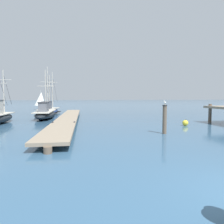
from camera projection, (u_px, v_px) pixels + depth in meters
name	position (u px, v px, depth m)	size (l,w,h in m)	color
floating_dock	(68.00, 118.00, 19.92)	(3.39, 23.42, 0.53)	gray
fishing_boat_0	(45.00, 113.00, 22.85)	(2.22, 8.32, 5.99)	black
fishing_boat_2	(49.00, 111.00, 27.91)	(2.92, 8.17, 6.00)	navy
mooring_piling	(165.00, 119.00, 13.13)	(0.30, 0.30, 1.85)	brown
perched_seagull	(165.00, 103.00, 13.06)	(0.29, 0.32, 0.27)	gold
mooring_buoy	(185.00, 123.00, 16.92)	(0.47, 0.47, 0.55)	yellow
distant_sailboat	(41.00, 101.00, 40.32)	(2.73, 4.44, 3.78)	black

